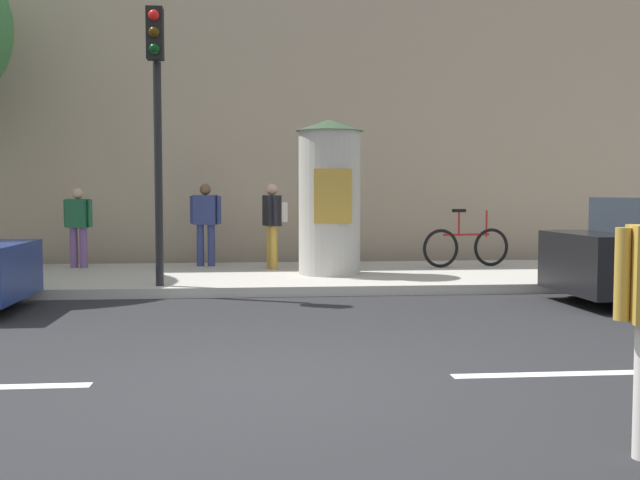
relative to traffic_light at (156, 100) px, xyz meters
name	(u,v)px	position (x,y,z in m)	size (l,w,h in m)	color
ground_plane	(276,381)	(1.56, -5.24, -2.91)	(80.00, 80.00, 0.00)	#232326
sidewalk_curb	(261,277)	(1.56, 1.76, -2.84)	(36.00, 4.00, 0.15)	#B2ADA3
lane_markings	(276,380)	(1.56, -5.24, -2.91)	(25.80, 0.16, 0.01)	silver
building_backdrop	(257,80)	(1.56, 6.76, 1.29)	(36.00, 5.00, 8.40)	tan
traffic_light	(156,100)	(0.00, 0.00, 0.00)	(0.24, 0.45, 4.09)	black
poster_column	(329,196)	(2.72, 1.49, -1.42)	(1.16, 1.16, 2.64)	#B2ADA3
pedestrian_tallest	(78,222)	(-1.81, 2.99, -1.91)	(0.55, 0.34, 1.48)	#724C84
pedestrian_near_pole	(206,218)	(0.53, 3.10, -1.85)	(0.60, 0.35, 1.56)	navy
pedestrian_with_backpack	(273,218)	(1.79, 2.51, -1.83)	(0.46, 0.65, 1.56)	#B78C33
bicycle_leaning	(466,246)	(5.42, 2.48, -2.37)	(1.75, 0.40, 1.09)	black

